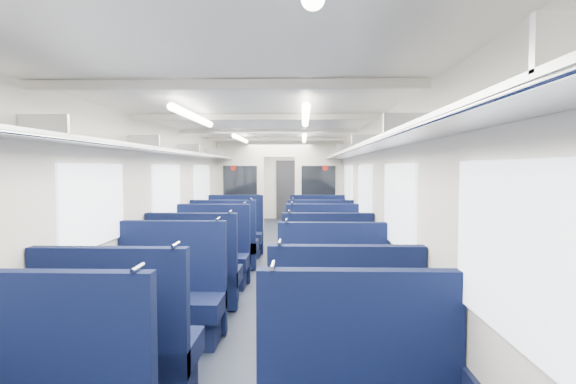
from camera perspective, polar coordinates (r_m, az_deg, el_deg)
floor at (r=7.35m, az=-2.38°, el=-10.88°), size 2.80×18.00×0.01m
ceiling at (r=7.16m, az=-2.42°, el=7.71°), size 2.80×18.00×0.01m
wall_left at (r=7.39m, az=-13.29°, el=-1.64°), size 0.02×18.00×2.35m
dado_left at (r=7.50m, az=-13.10°, el=-7.93°), size 0.03×17.90×0.70m
wall_right at (r=7.19m, az=8.80°, el=-1.72°), size 0.02×18.00×2.35m
dado_right at (r=7.31m, az=8.63°, el=-8.18°), size 0.03×17.90×0.70m
wall_far at (r=16.13m, az=-0.08°, el=0.92°), size 2.80×0.02×2.35m
luggage_rack_left at (r=7.33m, az=-11.95°, el=4.58°), size 0.36×17.40×0.18m
luggage_rack_right at (r=7.15m, az=7.36°, el=4.66°), size 0.36×17.40×0.18m
windows at (r=6.69m, az=-2.69°, el=0.06°), size 2.78×15.60×0.75m
ceiling_fittings at (r=6.89m, az=-2.58°, el=7.38°), size 2.70×16.06×0.11m
end_door at (r=16.08m, az=-0.08°, el=0.29°), size 0.75×0.06×2.00m
bulkhead at (r=10.53m, az=-1.06°, el=0.12°), size 2.80×0.10×2.35m
seat_8 at (r=3.86m, az=-19.84°, el=-18.12°), size 1.12×0.62×1.24m
seat_9 at (r=3.75m, az=6.74°, el=-18.63°), size 1.12×0.62×1.24m
seat_10 at (r=5.04m, az=-14.21°, el=-12.99°), size 1.12×0.62×1.24m
seat_11 at (r=4.78m, az=5.57°, el=-13.80°), size 1.12×0.62×1.24m
seat_12 at (r=6.10m, az=-11.24°, el=-10.13°), size 1.12×0.62×1.24m
seat_13 at (r=6.02m, az=4.75°, el=-10.27°), size 1.12×0.62×1.24m
seat_14 at (r=7.13m, az=-9.27°, el=-8.19°), size 1.12×0.62×1.24m
seat_15 at (r=7.09m, az=4.29°, el=-8.24°), size 1.12×0.62×1.24m
seat_16 at (r=8.29m, az=-7.67°, el=-6.61°), size 1.12×0.62×1.24m
seat_17 at (r=8.25m, az=3.92°, el=-6.63°), size 1.12×0.62×1.24m
seat_18 at (r=9.42m, az=-6.52°, el=-5.45°), size 1.12×0.62×1.24m
seat_19 at (r=9.36m, az=3.67°, el=-5.48°), size 1.12×0.62×1.24m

